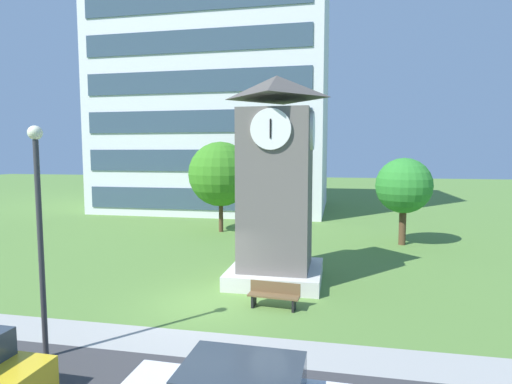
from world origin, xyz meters
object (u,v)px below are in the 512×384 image
Objects in this scene: park_bench at (274,295)px; street_lamp at (39,217)px; tree_streetside at (404,186)px; clock_tower at (276,193)px; tree_near_tower at (221,174)px.

park_bench is 7.84m from street_lamp.
clock_tower is at bearing -127.25° from tree_streetside.
clock_tower is 1.66× the size of tree_streetside.
park_bench is (0.39, -3.06, -3.29)m from clock_tower.
park_bench is 14.81m from tree_near_tower.
clock_tower is 4.51m from park_bench.
tree_streetside is at bearing 62.49° from park_bench.
park_bench is 0.30× the size of street_lamp.
street_lamp is (-5.40, -4.64, 3.29)m from park_bench.
tree_near_tower reaches higher than tree_streetside.
clock_tower is 1.38× the size of tree_near_tower.
park_bench is 13.16m from tree_streetside.
tree_near_tower is 11.79m from tree_streetside.
street_lamp is at bearing -125.28° from tree_streetside.
park_bench is at bearing -66.58° from tree_near_tower.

